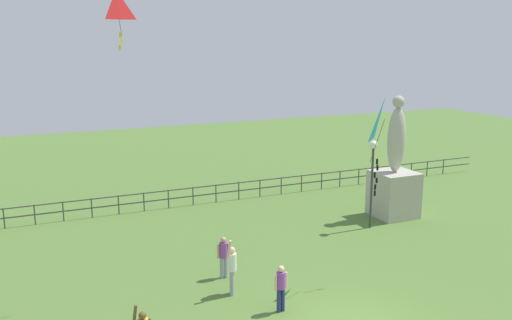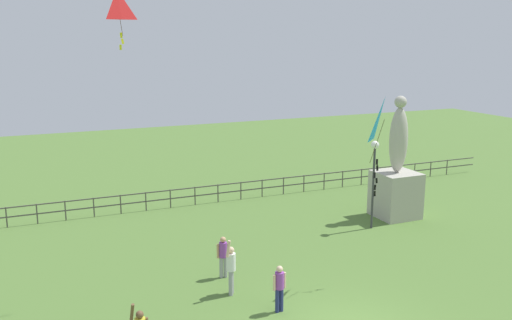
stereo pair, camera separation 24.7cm
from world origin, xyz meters
name	(u,v)px [view 1 (the left image)]	position (x,y,z in m)	size (l,w,h in m)	color
statue_monument	(394,181)	(7.80, 8.43, 1.71)	(1.88, 1.88, 5.77)	#B2AD9E
lamppost	(373,164)	(5.79, 7.43, 2.94)	(0.36, 0.36, 3.98)	#38383D
person_1	(224,254)	(-2.13, 5.07, 0.88)	(0.46, 0.28, 1.53)	#99999E
person_2	(232,267)	(-2.35, 3.71, 0.98)	(0.40, 0.46, 1.96)	#99999E
person_3	(281,285)	(-1.41, 1.97, 0.87)	(0.46, 0.28, 1.52)	navy
kite_1	(117,7)	(-4.64, 9.29, 9.48)	(0.91, 0.67, 2.18)	red
kite_3	(384,124)	(2.72, 2.70, 5.57)	(0.82, 0.80, 3.43)	#198CD1
waterfront_railing	(194,193)	(-0.36, 14.00, 0.62)	(36.05, 0.06, 0.95)	#4C4742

